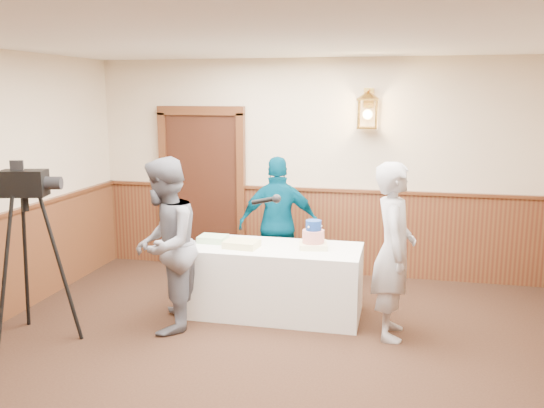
# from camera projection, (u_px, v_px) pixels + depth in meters

# --- Properties ---
(ground) EXTENTS (7.00, 7.00, 0.00)m
(ground) POSITION_uv_depth(u_px,v_px,m) (253.00, 407.00, 4.39)
(ground) COLOR black
(ground) RESTS_ON ground
(room_shell) EXTENTS (6.02, 7.02, 2.81)m
(room_shell) POSITION_uv_depth(u_px,v_px,m) (260.00, 200.00, 4.55)
(room_shell) COLOR beige
(room_shell) RESTS_ON ground
(display_table) EXTENTS (1.80, 0.80, 0.75)m
(display_table) POSITION_uv_depth(u_px,v_px,m) (276.00, 280.00, 6.19)
(display_table) COLOR white
(display_table) RESTS_ON ground
(tiered_cake) EXTENTS (0.34, 0.34, 0.30)m
(tiered_cake) POSITION_uv_depth(u_px,v_px,m) (313.00, 237.00, 6.05)
(tiered_cake) COLOR #FEF7C1
(tiered_cake) RESTS_ON display_table
(sheet_cake_yellow) EXTENTS (0.37, 0.30, 0.07)m
(sheet_cake_yellow) POSITION_uv_depth(u_px,v_px,m) (242.00, 244.00, 6.09)
(sheet_cake_yellow) COLOR #F3EA91
(sheet_cake_yellow) RESTS_ON display_table
(sheet_cake_green) EXTENTS (0.31, 0.25, 0.07)m
(sheet_cake_green) POSITION_uv_depth(u_px,v_px,m) (213.00, 239.00, 6.31)
(sheet_cake_green) COLOR #9ADB9D
(sheet_cake_green) RESTS_ON display_table
(interviewer) EXTENTS (1.56, 0.94, 1.75)m
(interviewer) POSITION_uv_depth(u_px,v_px,m) (165.00, 245.00, 5.70)
(interviewer) COLOR slate
(interviewer) RESTS_ON ground
(baker) EXTENTS (0.44, 0.65, 1.73)m
(baker) POSITION_uv_depth(u_px,v_px,m) (394.00, 251.00, 5.53)
(baker) COLOR #A2A1A7
(baker) RESTS_ON ground
(assistant_p) EXTENTS (1.02, 0.63, 1.63)m
(assistant_p) POSITION_uv_depth(u_px,v_px,m) (279.00, 224.00, 6.87)
(assistant_p) COLOR #003D58
(assistant_p) RESTS_ON ground
(tv_camera_rig) EXTENTS (0.65, 0.61, 1.66)m
(tv_camera_rig) POSITION_uv_depth(u_px,v_px,m) (31.00, 266.00, 5.45)
(tv_camera_rig) COLOR black
(tv_camera_rig) RESTS_ON ground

